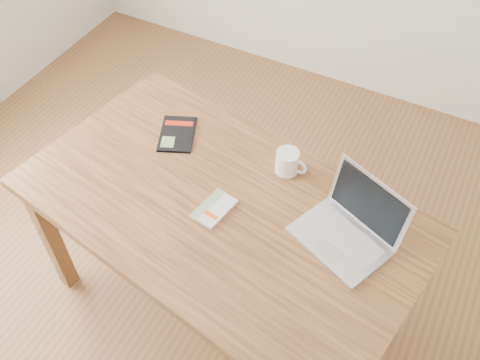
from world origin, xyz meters
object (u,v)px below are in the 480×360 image
at_px(black_guidebook, 177,134).
at_px(coffee_mug, 288,162).
at_px(laptop, 350,227).
at_px(white_guidebook, 215,209).
at_px(desk, 221,219).

height_order(black_guidebook, coffee_mug, coffee_mug).
bearing_deg(laptop, black_guidebook, -168.16).
relative_size(white_guidebook, coffee_mug, 1.35).
relative_size(desk, black_guidebook, 6.56).
bearing_deg(coffee_mug, laptop, -25.26).
height_order(laptop, coffee_mug, laptop).
xyz_separation_m(white_guidebook, laptop, (0.47, 0.12, 0.04)).
relative_size(white_guidebook, black_guidebook, 0.71).
xyz_separation_m(laptop, coffee_mug, (-0.31, 0.18, 0.00)).
relative_size(white_guidebook, laptop, 0.45).
xyz_separation_m(desk, black_guidebook, (-0.33, 0.24, 0.09)).
relative_size(black_guidebook, coffee_mug, 1.90).
relative_size(laptop, coffee_mug, 3.02).
xyz_separation_m(black_guidebook, coffee_mug, (0.48, 0.03, 0.04)).
xyz_separation_m(desk, white_guidebook, (-0.01, -0.03, 0.10)).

